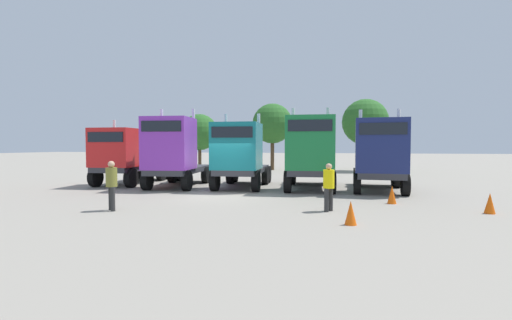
{
  "coord_description": "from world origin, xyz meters",
  "views": [
    {
      "loc": [
        5.49,
        -15.9,
        2.38
      ],
      "look_at": [
        0.81,
        4.07,
        1.55
      ],
      "focal_mm": 25.01,
      "sensor_mm": 36.0,
      "label": 1
    }
  ],
  "objects_px": {
    "semi_truck_teal": "(240,155)",
    "semi_truck_green": "(310,152)",
    "semi_truck_red": "(124,156)",
    "traffic_cone_far": "(392,195)",
    "traffic_cone_near": "(351,213)",
    "semi_truck_purple": "(174,152)",
    "visitor_with_camera": "(112,182)",
    "semi_truck_navy": "(380,155)",
    "visitor_in_hivis": "(329,184)",
    "traffic_cone_mid": "(490,203)"
  },
  "relations": [
    {
      "from": "semi_truck_red",
      "to": "traffic_cone_far",
      "type": "bearing_deg",
      "value": 71.7
    },
    {
      "from": "semi_truck_red",
      "to": "semi_truck_teal",
      "type": "relative_size",
      "value": 1.09
    },
    {
      "from": "semi_truck_teal",
      "to": "semi_truck_green",
      "type": "height_order",
      "value": "semi_truck_green"
    },
    {
      "from": "semi_truck_red",
      "to": "semi_truck_purple",
      "type": "height_order",
      "value": "semi_truck_purple"
    },
    {
      "from": "visitor_in_hivis",
      "to": "traffic_cone_near",
      "type": "bearing_deg",
      "value": 140.19
    },
    {
      "from": "traffic_cone_far",
      "to": "semi_truck_red",
      "type": "bearing_deg",
      "value": 165.75
    },
    {
      "from": "semi_truck_red",
      "to": "semi_truck_purple",
      "type": "bearing_deg",
      "value": 73.02
    },
    {
      "from": "traffic_cone_near",
      "to": "traffic_cone_mid",
      "type": "xyz_separation_m",
      "value": [
        4.8,
        2.95,
        -0.0
      ]
    },
    {
      "from": "semi_truck_red",
      "to": "semi_truck_teal",
      "type": "height_order",
      "value": "semi_truck_teal"
    },
    {
      "from": "semi_truck_green",
      "to": "semi_truck_teal",
      "type": "bearing_deg",
      "value": -91.01
    },
    {
      "from": "semi_truck_green",
      "to": "visitor_with_camera",
      "type": "bearing_deg",
      "value": -44.87
    },
    {
      "from": "semi_truck_red",
      "to": "semi_truck_navy",
      "type": "xyz_separation_m",
      "value": [
        14.68,
        -0.14,
        0.13
      ]
    },
    {
      "from": "traffic_cone_near",
      "to": "traffic_cone_far",
      "type": "height_order",
      "value": "traffic_cone_far"
    },
    {
      "from": "semi_truck_green",
      "to": "semi_truck_navy",
      "type": "bearing_deg",
      "value": 85.78
    },
    {
      "from": "semi_truck_red",
      "to": "visitor_in_hivis",
      "type": "relative_size",
      "value": 3.8
    },
    {
      "from": "visitor_with_camera",
      "to": "semi_truck_navy",
      "type": "bearing_deg",
      "value": -11.98
    },
    {
      "from": "semi_truck_green",
      "to": "traffic_cone_mid",
      "type": "distance_m",
      "value": 8.56
    },
    {
      "from": "semi_truck_teal",
      "to": "traffic_cone_near",
      "type": "xyz_separation_m",
      "value": [
        5.69,
        -7.85,
        -1.51
      ]
    },
    {
      "from": "semi_truck_teal",
      "to": "traffic_cone_near",
      "type": "relative_size",
      "value": 8.27
    },
    {
      "from": "semi_truck_purple",
      "to": "visitor_with_camera",
      "type": "relative_size",
      "value": 3.54
    },
    {
      "from": "semi_truck_teal",
      "to": "visitor_in_hivis",
      "type": "xyz_separation_m",
      "value": [
        4.98,
        -5.76,
        -0.87
      ]
    },
    {
      "from": "semi_truck_green",
      "to": "traffic_cone_far",
      "type": "relative_size",
      "value": 8.73
    },
    {
      "from": "semi_truck_green",
      "to": "traffic_cone_far",
      "type": "height_order",
      "value": "semi_truck_green"
    },
    {
      "from": "visitor_with_camera",
      "to": "traffic_cone_near",
      "type": "distance_m",
      "value": 8.48
    },
    {
      "from": "semi_truck_green",
      "to": "traffic_cone_near",
      "type": "xyz_separation_m",
      "value": [
        1.86,
        -8.05,
        -1.67
      ]
    },
    {
      "from": "semi_truck_teal",
      "to": "visitor_with_camera",
      "type": "distance_m",
      "value": 7.96
    },
    {
      "from": "semi_truck_navy",
      "to": "traffic_cone_far",
      "type": "bearing_deg",
      "value": 3.8
    },
    {
      "from": "semi_truck_red",
      "to": "visitor_with_camera",
      "type": "height_order",
      "value": "semi_truck_red"
    },
    {
      "from": "semi_truck_teal",
      "to": "semi_truck_green",
      "type": "distance_m",
      "value": 3.84
    },
    {
      "from": "traffic_cone_mid",
      "to": "traffic_cone_far",
      "type": "height_order",
      "value": "traffic_cone_far"
    },
    {
      "from": "semi_truck_green",
      "to": "traffic_cone_mid",
      "type": "height_order",
      "value": "semi_truck_green"
    },
    {
      "from": "traffic_cone_mid",
      "to": "semi_truck_red",
      "type": "bearing_deg",
      "value": 163.63
    },
    {
      "from": "semi_truck_purple",
      "to": "semi_truck_teal",
      "type": "xyz_separation_m",
      "value": [
        3.68,
        0.5,
        -0.13
      ]
    },
    {
      "from": "semi_truck_red",
      "to": "traffic_cone_mid",
      "type": "xyz_separation_m",
      "value": [
        17.83,
        -5.24,
        -1.41
      ]
    },
    {
      "from": "traffic_cone_near",
      "to": "traffic_cone_mid",
      "type": "distance_m",
      "value": 5.63
    },
    {
      "from": "traffic_cone_far",
      "to": "semi_truck_green",
      "type": "bearing_deg",
      "value": 135.06
    },
    {
      "from": "semi_truck_teal",
      "to": "visitor_in_hivis",
      "type": "height_order",
      "value": "semi_truck_teal"
    },
    {
      "from": "semi_truck_red",
      "to": "semi_truck_navy",
      "type": "bearing_deg",
      "value": 85.39
    },
    {
      "from": "visitor_with_camera",
      "to": "traffic_cone_mid",
      "type": "height_order",
      "value": "visitor_with_camera"
    },
    {
      "from": "semi_truck_teal",
      "to": "visitor_with_camera",
      "type": "relative_size",
      "value": 3.32
    },
    {
      "from": "semi_truck_red",
      "to": "semi_truck_purple",
      "type": "distance_m",
      "value": 3.76
    },
    {
      "from": "semi_truck_navy",
      "to": "visitor_in_hivis",
      "type": "bearing_deg",
      "value": -19.67
    },
    {
      "from": "semi_truck_red",
      "to": "visitor_with_camera",
      "type": "xyz_separation_m",
      "value": [
        4.59,
        -7.77,
        -0.71
      ]
    },
    {
      "from": "semi_truck_navy",
      "to": "semi_truck_teal",
      "type": "bearing_deg",
      "value": -86.48
    },
    {
      "from": "semi_truck_red",
      "to": "traffic_cone_mid",
      "type": "height_order",
      "value": "semi_truck_red"
    },
    {
      "from": "semi_truck_purple",
      "to": "visitor_with_camera",
      "type": "distance_m",
      "value": 7.05
    },
    {
      "from": "semi_truck_red",
      "to": "semi_truck_green",
      "type": "distance_m",
      "value": 11.17
    },
    {
      "from": "semi_truck_teal",
      "to": "traffic_cone_mid",
      "type": "xyz_separation_m",
      "value": [
        10.49,
        -4.9,
        -1.51
      ]
    },
    {
      "from": "semi_truck_green",
      "to": "semi_truck_purple",
      "type": "bearing_deg",
      "value": -88.76
    },
    {
      "from": "semi_truck_red",
      "to": "visitor_in_hivis",
      "type": "bearing_deg",
      "value": 59.6
    }
  ]
}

